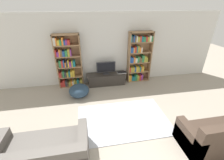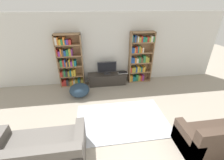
# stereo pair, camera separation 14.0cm
# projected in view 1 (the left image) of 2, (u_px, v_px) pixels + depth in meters

# --- Properties ---
(wall_back) EXTENTS (8.80, 0.06, 2.60)m
(wall_back) POSITION_uv_depth(u_px,v_px,m) (106.00, 49.00, 5.59)
(wall_back) COLOR silver
(wall_back) RESTS_ON ground_plane
(bookshelf_left) EXTENTS (0.89, 0.30, 1.95)m
(bookshelf_left) POSITION_uv_depth(u_px,v_px,m) (68.00, 63.00, 5.39)
(bookshelf_left) COLOR #93704C
(bookshelf_left) RESTS_ON ground_plane
(bookshelf_right) EXTENTS (0.89, 0.30, 1.95)m
(bookshelf_right) POSITION_uv_depth(u_px,v_px,m) (138.00, 58.00, 5.78)
(bookshelf_right) COLOR #93704C
(bookshelf_right) RESTS_ON ground_plane
(tv_stand) EXTENTS (1.47, 0.48, 0.43)m
(tv_stand) POSITION_uv_depth(u_px,v_px,m) (106.00, 79.00, 5.81)
(tv_stand) COLOR #332D28
(tv_stand) RESTS_ON ground_plane
(television) EXTENTS (0.72, 0.16, 0.48)m
(television) POSITION_uv_depth(u_px,v_px,m) (106.00, 68.00, 5.61)
(television) COLOR #2D2D33
(television) RESTS_ON tv_stand
(laptop) EXTENTS (0.36, 0.20, 0.03)m
(laptop) POSITION_uv_depth(u_px,v_px,m) (122.00, 72.00, 5.81)
(laptop) COLOR silver
(laptop) RESTS_ON tv_stand
(area_rug) EXTENTS (2.43, 1.56, 0.02)m
(area_rug) POSITION_uv_depth(u_px,v_px,m) (123.00, 119.00, 4.10)
(area_rug) COLOR #B2B7C1
(area_rug) RESTS_ON ground_plane
(couch_left_sectional) EXTENTS (1.74, 0.98, 0.79)m
(couch_left_sectional) POSITION_uv_depth(u_px,v_px,m) (42.00, 155.00, 2.85)
(couch_left_sectional) COLOR #56514C
(couch_left_sectional) RESTS_ON ground_plane
(couch_right_sofa) EXTENTS (1.71, 0.80, 0.86)m
(couch_right_sofa) POSITION_uv_depth(u_px,v_px,m) (222.00, 136.00, 3.24)
(couch_right_sofa) COLOR #423328
(couch_right_sofa) RESTS_ON ground_plane
(beanbag_ottoman) EXTENTS (0.67, 0.67, 0.42)m
(beanbag_ottoman) POSITION_uv_depth(u_px,v_px,m) (79.00, 91.00, 5.05)
(beanbag_ottoman) COLOR #23384C
(beanbag_ottoman) RESTS_ON ground_plane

